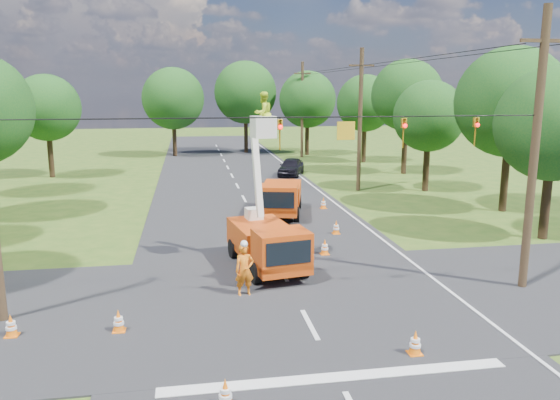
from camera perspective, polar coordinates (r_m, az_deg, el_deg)
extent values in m
plane|color=#305118|center=(36.29, -3.77, 0.06)|extent=(140.00, 140.00, 0.00)
cube|color=black|center=(36.29, -3.77, 0.06)|extent=(12.00, 100.00, 0.06)
cube|color=black|center=(19.15, 1.80, -10.55)|extent=(56.00, 10.00, 0.07)
cube|color=silver|center=(14.59, 6.00, -18.09)|extent=(9.00, 0.45, 0.02)
cube|color=silver|center=(37.25, 4.83, 0.35)|extent=(0.12, 90.00, 0.02)
cube|color=#C13A0D|center=(22.40, -1.47, -5.47)|extent=(2.85, 5.66, 0.41)
cube|color=#C13A0D|center=(20.43, 0.17, -5.09)|extent=(2.21, 1.84, 1.35)
cube|color=black|center=(19.73, 0.91, -5.56)|extent=(1.70, 0.34, 0.86)
cube|color=#C13A0D|center=(22.90, -2.02, -3.61)|extent=(2.64, 3.64, 0.90)
cylinder|color=black|center=(20.65, -2.54, -7.65)|extent=(0.42, 0.87, 0.83)
cylinder|color=black|center=(21.23, 2.40, -7.11)|extent=(0.42, 0.87, 0.83)
cylinder|color=black|center=(23.80, -4.90, -5.07)|extent=(0.42, 0.87, 0.83)
cylinder|color=black|center=(24.31, -0.56, -4.67)|extent=(0.42, 0.87, 0.83)
cube|color=silver|center=(23.66, -2.74, -1.43)|extent=(0.78, 0.78, 0.50)
cube|color=silver|center=(22.83, -2.44, 3.16)|extent=(0.45, 1.23, 3.91)
cube|color=silver|center=(21.73, -1.76, 7.64)|extent=(0.99, 0.99, 0.86)
imported|color=#C6E526|center=(21.70, -1.76, 9.03)|extent=(1.04, 0.99, 1.69)
cube|color=#C13A0D|center=(31.69, 0.12, -0.37)|extent=(3.26, 5.86, 0.42)
cube|color=#C13A0D|center=(29.61, -0.13, 0.21)|extent=(2.34, 2.00, 1.38)
cube|color=black|center=(28.83, -0.24, -0.01)|extent=(1.72, 0.46, 0.88)
cube|color=#C13A0D|center=(32.30, 0.20, 0.91)|extent=(2.90, 3.83, 0.92)
cylinder|color=black|center=(30.12, -1.94, -1.47)|extent=(0.48, 0.89, 0.85)
cylinder|color=black|center=(29.99, 1.75, -1.53)|extent=(0.48, 0.89, 0.85)
cylinder|color=black|center=(33.53, -1.34, -0.13)|extent=(0.48, 0.89, 0.85)
cylinder|color=black|center=(33.41, 1.97, -0.17)|extent=(0.48, 0.89, 0.85)
imported|color=orange|center=(19.38, -3.74, -7.33)|extent=(0.75, 0.56, 1.88)
imported|color=black|center=(46.31, 1.17, 3.51)|extent=(3.19, 4.68, 1.48)
cone|color=orange|center=(13.29, -5.73, -19.38)|extent=(0.36, 0.36, 0.70)
cylinder|color=white|center=(13.26, -5.74, -19.15)|extent=(0.26, 0.26, 0.09)
cylinder|color=white|center=(13.34, -5.73, -19.71)|extent=(0.31, 0.31, 0.09)
cone|color=orange|center=(15.90, 13.95, -14.21)|extent=(0.36, 0.36, 0.70)
cube|color=orange|center=(16.05, 13.89, -15.31)|extent=(0.38, 0.38, 0.04)
cylinder|color=white|center=(15.88, 13.96, -14.01)|extent=(0.26, 0.26, 0.09)
cylinder|color=white|center=(15.94, 13.93, -14.50)|extent=(0.31, 0.31, 0.09)
cone|color=orange|center=(24.19, 4.70, -4.88)|extent=(0.36, 0.36, 0.70)
cube|color=orange|center=(24.29, 4.69, -5.65)|extent=(0.38, 0.38, 0.04)
cylinder|color=white|center=(24.17, 4.71, -4.74)|extent=(0.26, 0.26, 0.09)
cylinder|color=white|center=(24.22, 4.70, -5.08)|extent=(0.31, 0.31, 0.09)
cone|color=orange|center=(27.63, 5.89, -2.82)|extent=(0.36, 0.36, 0.70)
cube|color=orange|center=(27.71, 5.88, -3.50)|extent=(0.38, 0.38, 0.04)
cylinder|color=white|center=(27.61, 5.89, -2.70)|extent=(0.26, 0.26, 0.09)
cylinder|color=white|center=(27.65, 5.89, -3.00)|extent=(0.31, 0.31, 0.09)
cone|color=orange|center=(17.45, -16.52, -11.96)|extent=(0.36, 0.36, 0.70)
cube|color=orange|center=(17.59, -16.45, -12.97)|extent=(0.38, 0.38, 0.04)
cylinder|color=white|center=(17.43, -16.53, -11.78)|extent=(0.26, 0.26, 0.09)
cylinder|color=white|center=(17.49, -16.50, -12.23)|extent=(0.31, 0.31, 0.09)
cone|color=orange|center=(18.27, -26.30, -11.63)|extent=(0.36, 0.36, 0.70)
cube|color=orange|center=(18.40, -26.20, -12.60)|extent=(0.38, 0.38, 0.04)
cylinder|color=white|center=(18.25, -26.32, -11.45)|extent=(0.26, 0.26, 0.09)
cylinder|color=white|center=(18.31, -26.27, -11.89)|extent=(0.31, 0.31, 0.09)
cone|color=orange|center=(33.37, 4.55, -0.30)|extent=(0.36, 0.36, 0.70)
cube|color=orange|center=(33.44, 4.54, -0.87)|extent=(0.38, 0.38, 0.04)
cylinder|color=white|center=(33.36, 4.55, -0.20)|extent=(0.26, 0.26, 0.09)
cylinder|color=white|center=(33.39, 4.55, -0.45)|extent=(0.31, 0.31, 0.09)
cylinder|color=#4C3823|center=(21.26, 25.05, 4.52)|extent=(0.30, 0.30, 10.00)
cube|color=#4C3823|center=(21.21, 25.95, 14.75)|extent=(1.80, 0.12, 0.12)
cylinder|color=#4C3823|center=(39.34, 8.36, 8.20)|extent=(0.30, 0.30, 10.00)
cube|color=#4C3823|center=(39.31, 8.53, 13.74)|extent=(1.80, 0.12, 0.12)
cylinder|color=#4C3823|center=(58.68, 2.33, 9.37)|extent=(0.30, 0.30, 10.00)
cube|color=#4C3823|center=(58.66, 2.36, 13.08)|extent=(1.80, 0.12, 0.12)
cylinder|color=black|center=(17.68, 0.32, 8.62)|extent=(18.00, 0.04, 0.04)
cube|color=gold|center=(18.18, 6.90, 7.20)|extent=(0.60, 0.05, 0.60)
imported|color=gold|center=(17.70, -0.01, 6.84)|extent=(0.16, 0.20, 1.00)
sphere|color=#FF0C0C|center=(17.56, 0.06, 7.63)|extent=(0.14, 0.14, 0.14)
imported|color=gold|center=(18.85, 12.78, 6.85)|extent=(0.16, 0.20, 1.00)
sphere|color=#FF0C0C|center=(18.72, 12.95, 7.58)|extent=(0.14, 0.14, 0.14)
imported|color=gold|center=(19.98, 19.75, 6.71)|extent=(0.16, 0.20, 1.00)
sphere|color=#FF0C0C|center=(19.86, 19.97, 7.39)|extent=(0.14, 0.14, 0.14)
cylinder|color=#382616|center=(48.99, -22.86, 4.56)|extent=(0.44, 0.44, 4.05)
sphere|color=#134A1A|center=(48.74, -23.20, 8.85)|extent=(5.40, 5.40, 5.40)
cylinder|color=#382616|center=(29.40, 26.05, 0.12)|extent=(0.44, 0.44, 3.96)
sphere|color=#134A1A|center=(28.98, 26.68, 7.12)|extent=(5.40, 5.40, 5.40)
cylinder|color=#382616|center=(35.09, 22.47, 2.61)|extent=(0.44, 0.44, 4.58)
sphere|color=#134A1A|center=(34.75, 23.00, 9.39)|extent=(6.40, 6.40, 6.40)
cylinder|color=#382616|center=(40.40, 15.04, 3.59)|extent=(0.44, 0.44, 3.78)
sphere|color=#134A1A|center=(40.10, 15.30, 8.46)|extent=(5.00, 5.00, 5.00)
cylinder|color=#382616|center=(48.27, 12.89, 5.50)|extent=(0.44, 0.44, 4.75)
sphere|color=#134A1A|center=(48.03, 13.12, 10.63)|extent=(6.00, 6.00, 6.00)
cylinder|color=#382616|center=(55.42, 8.77, 6.08)|extent=(0.44, 0.44, 4.14)
sphere|color=#134A1A|center=(55.20, 8.89, 9.97)|extent=(5.60, 5.60, 5.60)
cylinder|color=#382616|center=(60.62, -10.97, 6.59)|extent=(0.44, 0.44, 4.40)
sphere|color=#134A1A|center=(60.42, -11.12, 10.37)|extent=(6.60, 6.60, 6.60)
cylinder|color=#382616|center=(62.92, -3.58, 7.15)|extent=(0.44, 0.44, 4.84)
sphere|color=#134A1A|center=(62.74, -3.63, 11.16)|extent=(7.00, 7.00, 7.00)
cylinder|color=#382616|center=(61.02, 2.84, 6.77)|extent=(0.44, 0.44, 4.31)
sphere|color=#134A1A|center=(60.82, 2.88, 10.45)|extent=(6.20, 6.20, 6.20)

